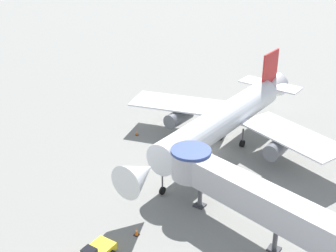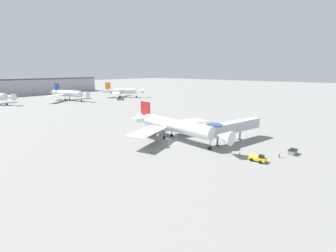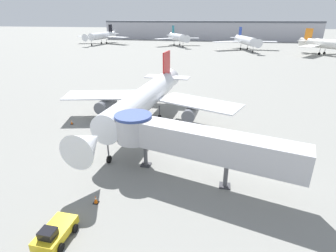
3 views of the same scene
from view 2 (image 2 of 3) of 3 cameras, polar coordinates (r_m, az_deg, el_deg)
ground_plane at (r=63.15m, az=1.47°, el=-4.03°), size 800.00×800.00×0.00m
main_airplane at (r=63.95m, az=1.43°, el=0.09°), size 30.02×33.76×9.87m
jet_bridge at (r=64.00m, az=15.70°, el=-0.28°), size 19.65×7.53×6.01m
pushback_tug_yellow at (r=53.64m, az=21.89°, el=-7.59°), size 2.23×3.52×1.60m
service_container_gray at (r=61.62m, az=29.10°, el=-5.75°), size 2.73×1.77×1.15m
traffic_cone_port_wing at (r=55.26m, az=-4.24°, el=-6.36°), size 0.42×0.42×0.70m
traffic_cone_near_nose at (r=56.15m, az=17.74°, el=-6.62°), size 0.49×0.49×0.81m
ground_crew_marshaller at (r=57.79m, az=26.45°, el=-6.27°), size 0.35×0.26×1.66m
background_jet_blue_tail at (r=163.58m, az=-23.89°, el=7.60°), size 32.75×30.64×10.99m
background_jet_orange_tail at (r=171.16m, az=-11.61°, el=8.73°), size 27.19×26.43×11.03m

